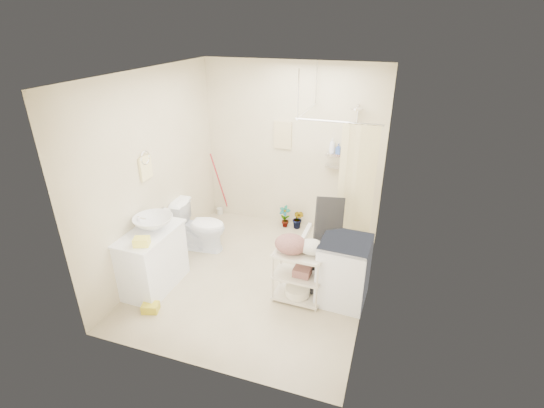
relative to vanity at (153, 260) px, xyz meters
The scene contains 23 objects.
floor 1.37m from the vanity, 27.52° to the left, with size 3.20×3.20×0.00m, color #BEB08E.
ceiling 2.56m from the vanity, 27.52° to the left, with size 2.80×3.20×0.04m, color silver.
wall_back 2.65m from the vanity, 62.25° to the left, with size 2.80×0.04×2.60m, color beige.
wall_front 1.78m from the vanity, 40.64° to the right, with size 2.80×0.04×2.60m, color beige.
wall_left 1.11m from the vanity, 111.66° to the left, with size 0.04×3.20×2.60m, color beige.
wall_right 2.78m from the vanity, 13.28° to the left, with size 0.04×3.20×2.60m, color beige.
vanity is the anchor object (origin of this frame).
sink 0.49m from the vanity, 79.72° to the left, with size 0.48×0.48×0.17m, color silver.
counter_basket 0.54m from the vanity, 69.60° to the right, with size 0.17×0.13×0.10m, color #F4EB4D.
floor_basket 0.59m from the vanity, 64.61° to the right, with size 0.27×0.21×0.15m, color gold.
toilet 1.02m from the vanity, 83.25° to the left, with size 0.42×0.74×0.76m, color white.
mop 2.14m from the vanity, 92.99° to the left, with size 0.11×0.11×1.13m, color #B0212C, non-canonical shape.
potted_plant_a 2.33m from the vanity, 61.59° to the left, with size 0.19×0.13×0.37m, color brown.
potted_plant_b 2.45m from the vanity, 57.10° to the left, with size 0.19×0.15×0.34m, color brown.
hanging_towel 2.65m from the vanity, 65.19° to the left, with size 0.28×0.03×0.42m, color beige.
towel_ring 1.17m from the vanity, 118.55° to the left, with size 0.04×0.22×0.34m, color #FFEC9F, non-canonical shape.
tp_holder 0.76m from the vanity, 106.99° to the left, with size 0.08×0.12×0.14m, color white, non-canonical shape.
shower 2.68m from the vanity, 39.46° to the left, with size 1.10×1.10×2.10m, color white, non-canonical shape.
shampoo_bottle_a 2.97m from the vanity, 50.09° to the left, with size 0.08×0.08×0.21m, color white.
shampoo_bottle_b 3.01m from the vanity, 48.27° to the left, with size 0.07×0.07×0.15m, color #334E94.
washing_machine 2.35m from the vanity, 12.29° to the left, with size 0.56×0.58×0.82m, color silver.
laundry_rack 1.82m from the vanity, 10.12° to the left, with size 0.58×0.34×0.80m, color beige, non-canonical shape.
ironing_board 2.16m from the vanity, 17.37° to the left, with size 0.35×0.10×1.25m, color black, non-canonical shape.
Camera 1 is at (1.56, -4.06, 3.13)m, focal length 26.00 mm.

